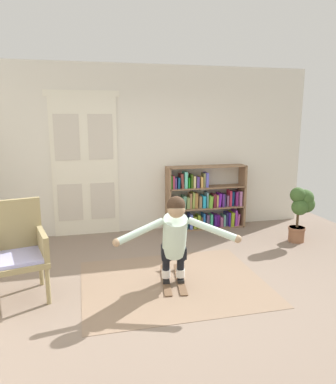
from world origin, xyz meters
TOP-DOWN VIEW (x-y plane):
  - ground_plane at (0.00, 0.00)m, footprint 7.20×7.20m
  - back_wall at (0.00, 2.60)m, footprint 6.00×0.10m
  - double_door at (-1.09, 2.54)m, footprint 1.22×0.05m
  - rug at (-0.11, 0.32)m, footprint 2.24×1.82m
  - bookshelf at (1.00, 2.39)m, footprint 1.47×0.30m
  - wicker_chair at (-1.90, 0.41)m, footprint 0.72×0.72m
  - potted_plant at (2.29, 1.30)m, footprint 0.42×0.34m
  - skis_pair at (-0.10, 0.35)m, footprint 0.38×0.80m
  - person_skier at (-0.13, 0.16)m, footprint 1.40×0.73m

SIDE VIEW (x-z plane):
  - ground_plane at x=0.00m, z-range 0.00..0.00m
  - rug at x=-0.11m, z-range 0.00..0.01m
  - skis_pair at x=-0.10m, z-range -0.01..0.06m
  - bookshelf at x=1.00m, z-range -0.09..1.07m
  - potted_plant at x=2.29m, z-range 0.12..1.04m
  - wicker_chair at x=-1.90m, z-range 0.03..1.13m
  - person_skier at x=-0.13m, z-range 0.13..1.22m
  - double_door at x=-1.09m, z-range 0.01..2.46m
  - back_wall at x=0.00m, z-range 0.00..2.90m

